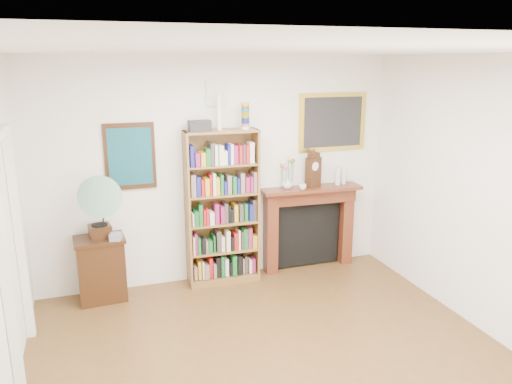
# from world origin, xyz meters

# --- Properties ---
(room) EXTENTS (4.51, 5.01, 2.81)m
(room) POSITION_xyz_m (0.00, 0.00, 1.40)
(room) COLOR #56371A
(room) RESTS_ON ground
(door_casing) EXTENTS (0.08, 1.02, 2.17)m
(door_casing) POSITION_xyz_m (-2.21, 1.20, 1.26)
(door_casing) COLOR white
(door_casing) RESTS_ON left_wall
(teal_poster) EXTENTS (0.58, 0.04, 0.78)m
(teal_poster) POSITION_xyz_m (-1.05, 2.48, 1.65)
(teal_poster) COLOR black
(teal_poster) RESTS_ON back_wall
(small_picture) EXTENTS (0.26, 0.04, 0.30)m
(small_picture) POSITION_xyz_m (0.00, 2.48, 2.35)
(small_picture) COLOR white
(small_picture) RESTS_ON back_wall
(gilt_painting) EXTENTS (0.95, 0.04, 0.75)m
(gilt_painting) POSITION_xyz_m (1.55, 2.48, 1.95)
(gilt_painting) COLOR gold
(gilt_painting) RESTS_ON back_wall
(bookshelf) EXTENTS (0.90, 0.34, 2.22)m
(bookshelf) POSITION_xyz_m (0.01, 2.32, 1.08)
(bookshelf) COLOR brown
(bookshelf) RESTS_ON floor
(side_cabinet) EXTENTS (0.59, 0.44, 0.77)m
(side_cabinet) POSITION_xyz_m (-1.47, 2.28, 0.38)
(side_cabinet) COLOR black
(side_cabinet) RESTS_ON floor
(fireplace) EXTENTS (1.35, 0.38, 1.13)m
(fireplace) POSITION_xyz_m (1.21, 2.40, 0.66)
(fireplace) COLOR #4A1F11
(fireplace) RESTS_ON floor
(gramophone) EXTENTS (0.55, 0.65, 0.77)m
(gramophone) POSITION_xyz_m (-1.45, 2.17, 1.20)
(gramophone) COLOR black
(gramophone) RESTS_ON side_cabinet
(cd_stack) EXTENTS (0.15, 0.15, 0.08)m
(cd_stack) POSITION_xyz_m (-1.29, 2.14, 0.81)
(cd_stack) COLOR #ADADB9
(cd_stack) RESTS_ON side_cabinet
(mantel_clock) EXTENTS (0.22, 0.17, 0.45)m
(mantel_clock) POSITION_xyz_m (1.24, 2.36, 1.35)
(mantel_clock) COLOR black
(mantel_clock) RESTS_ON fireplace
(flower_vase) EXTENTS (0.16, 0.16, 0.14)m
(flower_vase) POSITION_xyz_m (0.88, 2.38, 1.20)
(flower_vase) COLOR silver
(flower_vase) RESTS_ON fireplace
(teacup) EXTENTS (0.12, 0.12, 0.08)m
(teacup) POSITION_xyz_m (1.05, 2.27, 1.17)
(teacup) COLOR silver
(teacup) RESTS_ON fireplace
(bottle_left) EXTENTS (0.07, 0.07, 0.24)m
(bottle_left) POSITION_xyz_m (1.60, 2.36, 1.25)
(bottle_left) COLOR silver
(bottle_left) RESTS_ON fireplace
(bottle_right) EXTENTS (0.06, 0.06, 0.20)m
(bottle_right) POSITION_xyz_m (1.70, 2.38, 1.23)
(bottle_right) COLOR silver
(bottle_right) RESTS_ON fireplace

